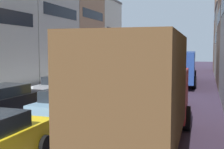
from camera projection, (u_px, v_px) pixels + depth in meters
sidewalk_left at (70, 82)px, 28.09m from camera, size 2.60×64.00×0.14m
lane_stripe_left at (121, 84)px, 26.58m from camera, size 0.16×60.00×0.01m
lane_stripe_right at (159, 86)px, 25.55m from camera, size 0.16×60.00×0.01m
building_row_left at (32, 21)px, 31.16m from camera, size 7.20×43.90×13.90m
removalist_box_truck at (142, 89)px, 9.04m from camera, size 2.83×7.75×3.58m
sedan_centre_lane_second at (71, 104)px, 13.01m from camera, size 2.23×4.38×1.49m
wagon_left_lane_second at (3, 100)px, 13.98m from camera, size 2.27×4.40×1.49m
hatchback_centre_lane_third at (114, 87)px, 18.47m from camera, size 2.12×4.33×1.49m
sedan_left_lane_third at (62, 86)px, 19.04m from camera, size 2.27×4.40×1.49m
sedan_right_lane_behind_truck at (162, 94)px, 15.80m from camera, size 2.16×4.35×1.49m
bus_mid_queue_primary at (180, 64)px, 26.83m from camera, size 3.06×10.58×2.90m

